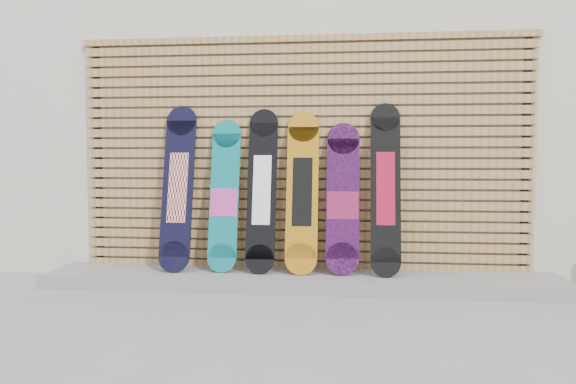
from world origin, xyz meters
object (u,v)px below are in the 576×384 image
Objects in this scene: snowboard_2 at (262,190)px; snowboard_0 at (178,188)px; snowboard_1 at (224,196)px; snowboard_3 at (302,192)px; snowboard_5 at (386,188)px; snowboard_4 at (343,199)px.

snowboard_0 is at bearing -179.31° from snowboard_2.
snowboard_1 is 0.95× the size of snowboard_3.
snowboard_5 reaches higher than snowboard_1.
snowboard_1 is at bearing 179.13° from snowboard_5.
snowboard_1 is 0.36m from snowboard_2.
snowboard_2 is 1.02× the size of snowboard_3.
snowboard_1 is at bearing 178.15° from snowboard_2.
snowboard_5 is at bearing -0.05° from snowboard_0.
snowboard_3 is at bearing 0.44° from snowboard_0.
snowboard_0 is 1.00× the size of snowboard_5.
snowboard_3 is (0.72, -0.01, 0.04)m from snowboard_1.
snowboard_1 is (0.43, 0.02, -0.08)m from snowboard_0.
snowboard_0 is 1.09× the size of snowboard_1.
snowboard_2 reaches higher than snowboard_1.
snowboard_1 is 0.72m from snowboard_3.
snowboard_2 is at bearing 179.91° from snowboard_3.
snowboard_4 is (0.37, 0.01, -0.06)m from snowboard_3.
snowboard_4 is (0.74, 0.01, -0.08)m from snowboard_2.
snowboard_2 reaches higher than snowboard_3.
snowboard_0 reaches higher than snowboard_4.
snowboard_1 is at bearing 2.76° from snowboard_0.
snowboard_3 is 0.95× the size of snowboard_5.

